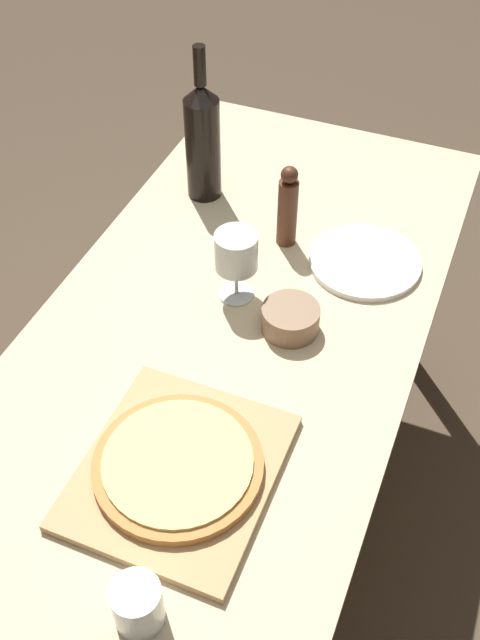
# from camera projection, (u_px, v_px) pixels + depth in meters

# --- Properties ---
(ground_plane) EXTENTS (12.00, 12.00, 0.00)m
(ground_plane) POSITION_uv_depth(u_px,v_px,m) (230.00, 520.00, 2.08)
(ground_plane) COLOR #4C3D2D
(dining_table) EXTENTS (0.77, 1.66, 0.78)m
(dining_table) POSITION_uv_depth(u_px,v_px,m) (227.00, 361.00, 1.60)
(dining_table) COLOR #CCB78E
(dining_table) RESTS_ON ground_plane
(cutting_board) EXTENTS (0.32, 0.37, 0.02)m
(cutting_board) POSITION_uv_depth(u_px,v_px,m) (179.00, 471.00, 1.28)
(cutting_board) COLOR tan
(cutting_board) RESTS_ON dining_table
(pizza) EXTENTS (0.29, 0.29, 0.02)m
(pizza) POSITION_uv_depth(u_px,v_px,m) (178.00, 464.00, 1.27)
(pizza) COLOR #BC7A3D
(pizza) RESTS_ON cutting_board
(wine_bottle) EXTENTS (0.08, 0.08, 0.38)m
(wine_bottle) POSITION_uv_depth(u_px,v_px,m) (203.00, 140.00, 1.74)
(wine_bottle) COLOR black
(wine_bottle) RESTS_ON dining_table
(pepper_mill) EXTENTS (0.04, 0.04, 0.20)m
(pepper_mill) POSITION_uv_depth(u_px,v_px,m) (288.00, 208.00, 1.65)
(pepper_mill) COLOR #4C2819
(pepper_mill) RESTS_ON dining_table
(wine_glass) EXTENTS (0.09, 0.09, 0.16)m
(wine_glass) POSITION_uv_depth(u_px,v_px,m) (236.00, 254.00, 1.51)
(wine_glass) COLOR silver
(wine_glass) RESTS_ON dining_table
(small_bowl) EXTENTS (0.12, 0.12, 0.06)m
(small_bowl) POSITION_uv_depth(u_px,v_px,m) (290.00, 319.00, 1.51)
(small_bowl) COLOR #84664C
(small_bowl) RESTS_ON dining_table
(drinking_tumbler) EXTENTS (0.08, 0.08, 0.09)m
(drinking_tumbler) POSITION_uv_depth(u_px,v_px,m) (138.00, 605.00, 1.08)
(drinking_tumbler) COLOR silver
(drinking_tumbler) RESTS_ON dining_table
(dinner_plate) EXTENTS (0.25, 0.25, 0.01)m
(dinner_plate) POSITION_uv_depth(u_px,v_px,m) (365.00, 262.00, 1.66)
(dinner_plate) COLOR white
(dinner_plate) RESTS_ON dining_table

